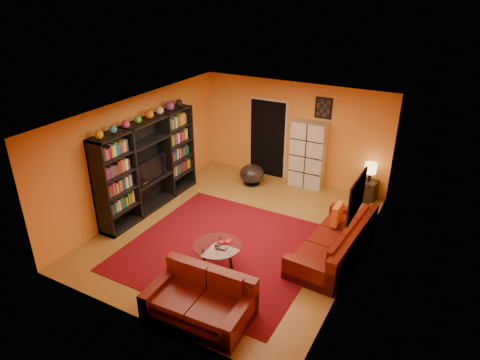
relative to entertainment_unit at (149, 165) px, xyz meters
The scene contains 20 objects.
floor 2.51m from the entertainment_unit, ahead, with size 6.00×6.00×0.00m, color olive.
ceiling 2.75m from the entertainment_unit, ahead, with size 6.00×6.00×0.00m, color white.
wall_back 3.77m from the entertainment_unit, 52.83° to the left, with size 6.00×6.00×0.00m, color orange.
wall_front 3.77m from the entertainment_unit, 52.83° to the right, with size 6.00×6.00×0.00m, color orange.
wall_left 0.34m from the entertainment_unit, behind, with size 6.00×6.00×0.00m, color orange.
wall_right 4.78m from the entertainment_unit, ahead, with size 6.00×6.00×0.00m, color orange.
rug 2.69m from the entertainment_unit, 16.42° to the right, with size 3.60×3.60×0.01m, color #530912.
doorway 3.35m from the entertainment_unit, 61.98° to the left, with size 0.95×0.10×2.04m, color black.
wall_art_right 4.80m from the entertainment_unit, ahead, with size 0.03×1.00×0.70m, color black.
wall_art_back 4.36m from the entertainment_unit, 44.57° to the left, with size 0.42×0.03×0.52m, color black.
entertainment_unit is the anchor object (origin of this frame).
tv 0.10m from the entertainment_unit, 47.66° to the right, with size 0.12×0.93×0.54m, color black.
sofa 4.49m from the entertainment_unit, ahead, with size 1.14×2.46×0.85m.
loveseat 3.92m from the entertainment_unit, 38.93° to the right, with size 1.67×1.05×0.85m.
throw_pillow 4.29m from the entertainment_unit, ahead, with size 0.12×0.42×0.42m, color orange.
coffee_table 2.91m from the entertainment_unit, 25.59° to the right, with size 0.89×0.89×0.45m.
storage_cabinet 3.95m from the entertainment_unit, 45.22° to the left, with size 0.86×0.38×1.71m, color beige.
bowl_chair 2.77m from the entertainment_unit, 55.49° to the left, with size 0.65×0.65×0.53m.
side_table 5.22m from the entertainment_unit, 32.22° to the left, with size 0.40×0.40×0.50m, color black.
table_lamp 5.16m from the entertainment_unit, 32.22° to the left, with size 0.28×0.28×0.46m.
Camera 1 is at (3.80, -6.78, 4.90)m, focal length 32.00 mm.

